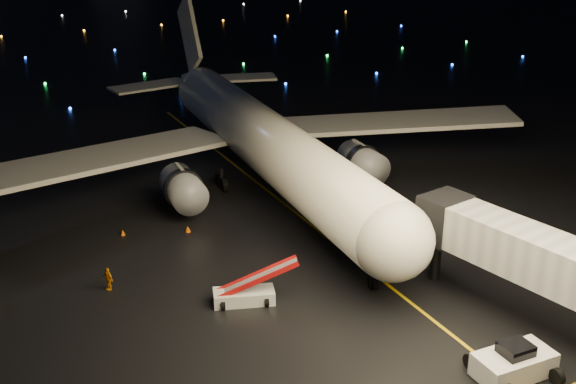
# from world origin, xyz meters

# --- Properties ---
(lane_centre) EXTENTS (0.25, 80.00, 0.02)m
(lane_centre) POSITION_xyz_m (12.00, 15.00, 0.01)
(lane_centre) COLOR #D1A208
(lane_centre) RESTS_ON ground
(airliner) EXTENTS (58.10, 55.55, 15.52)m
(airliner) POSITION_xyz_m (12.30, 27.92, 7.76)
(airliner) COLOR silver
(airliner) RESTS_ON ground
(pushback_tug) EXTENTS (4.57, 2.46, 2.15)m
(pushback_tug) POSITION_xyz_m (12.40, -7.82, 1.08)
(pushback_tug) COLOR silver
(pushback_tug) RESTS_ON ground
(belt_loader) EXTENTS (6.21, 3.41, 2.91)m
(belt_loader) POSITION_xyz_m (1.96, 6.54, 1.45)
(belt_loader) COLOR silver
(belt_loader) RESTS_ON ground
(crew_c) EXTENTS (0.78, 1.08, 1.70)m
(crew_c) POSITION_xyz_m (-5.79, 12.34, 0.85)
(crew_c) COLOR orange
(crew_c) RESTS_ON ground
(safety_cone_0) EXTENTS (0.54, 0.54, 0.54)m
(safety_cone_0) POSITION_xyz_m (2.28, 18.98, 0.27)
(safety_cone_0) COLOR #E75E09
(safety_cone_0) RESTS_ON ground
(safety_cone_1) EXTENTS (0.43, 0.43, 0.45)m
(safety_cone_1) POSITION_xyz_m (5.01, 26.20, 0.23)
(safety_cone_1) COLOR #E75E09
(safety_cone_1) RESTS_ON ground
(safety_cone_2) EXTENTS (0.52, 0.52, 0.48)m
(safety_cone_2) POSITION_xyz_m (-2.66, 20.75, 0.24)
(safety_cone_2) COLOR #E75E09
(safety_cone_2) RESTS_ON ground
(taxiway_lights) EXTENTS (164.00, 92.00, 0.36)m
(taxiway_lights) POSITION_xyz_m (0.00, 106.00, 0.18)
(taxiway_lights) COLOR black
(taxiway_lights) RESTS_ON ground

